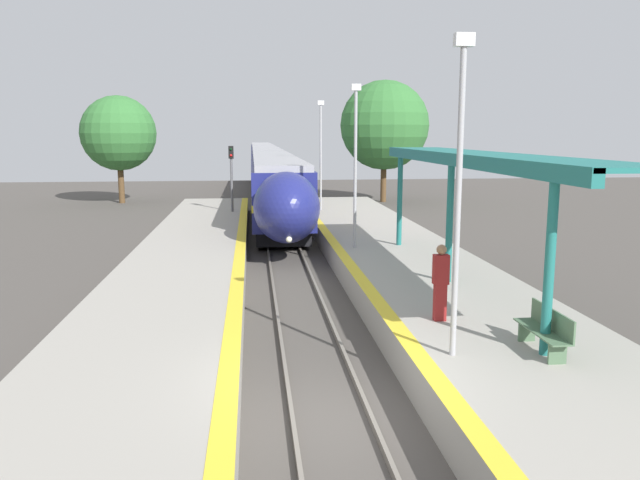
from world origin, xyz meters
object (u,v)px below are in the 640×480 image
at_px(train, 266,166).
at_px(lamppost_mid, 355,157).
at_px(platform_bench, 546,329).
at_px(railway_signal, 232,178).
at_px(lamppost_near, 459,180).
at_px(person_waiting, 441,281).
at_px(lamppost_far, 321,149).

bearing_deg(train, lamppost_mid, -85.91).
bearing_deg(train, platform_bench, -84.65).
xyz_separation_m(train, platform_bench, (4.45, -47.56, -0.87)).
distance_m(railway_signal, lamppost_near, 24.39).
bearing_deg(railway_signal, train, 83.96).
bearing_deg(person_waiting, train, 93.76).
distance_m(lamppost_near, lamppost_mid, 11.99).
bearing_deg(railway_signal, lamppost_far, 2.04).
relative_size(platform_bench, lamppost_near, 0.29).
bearing_deg(lamppost_near, lamppost_far, 90.00).
height_order(person_waiting, lamppost_far, lamppost_far).
bearing_deg(lamppost_mid, train, 94.09).
bearing_deg(lamppost_far, lamppost_near, -90.00).
bearing_deg(person_waiting, lamppost_near, -100.64).
xyz_separation_m(platform_bench, lamppost_mid, (-1.91, 12.03, 3.01)).
xyz_separation_m(railway_signal, lamppost_far, (5.05, 0.18, 1.59)).
xyz_separation_m(person_waiting, lamppost_mid, (-0.43, 9.70, 2.53)).
bearing_deg(lamppost_mid, railway_signal, 113.15).
height_order(platform_bench, lamppost_mid, lamppost_mid).
xyz_separation_m(platform_bench, person_waiting, (-1.48, 2.33, 0.48)).
bearing_deg(lamppost_mid, platform_bench, -80.96).
xyz_separation_m(railway_signal, lamppost_mid, (5.05, -11.81, 1.59)).
relative_size(train, platform_bench, 40.10).
distance_m(person_waiting, lamppost_far, 21.84).
height_order(person_waiting, lamppost_near, lamppost_near).
bearing_deg(person_waiting, lamppost_mid, 92.55).
relative_size(railway_signal, lamppost_far, 0.74).
xyz_separation_m(person_waiting, lamppost_near, (-0.43, -2.30, 2.53)).
bearing_deg(person_waiting, platform_bench, -57.58).
xyz_separation_m(platform_bench, railway_signal, (-6.96, 23.84, 1.41)).
bearing_deg(railway_signal, lamppost_near, -78.02).
xyz_separation_m(railway_signal, lamppost_near, (5.05, -23.81, 1.59)).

